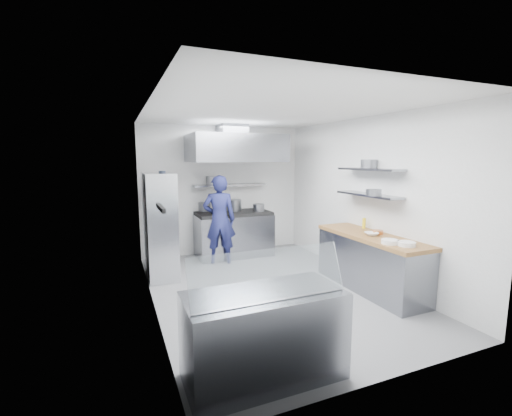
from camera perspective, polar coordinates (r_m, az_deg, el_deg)
name	(u,v)px	position (r m, az deg, el deg)	size (l,w,h in m)	color
floor	(270,289)	(5.68, 2.39, -13.39)	(5.00, 5.00, 0.00)	slate
ceiling	(271,111)	(5.33, 2.58, 15.84)	(5.00, 5.00, 0.00)	silver
wall_back	(223,190)	(7.65, -5.48, 2.99)	(3.60, 0.02, 2.80)	white
wall_front	(390,237)	(3.27, 21.40, -4.56)	(3.60, 0.02, 2.80)	white
wall_left	(151,210)	(4.86, -17.15, -0.35)	(5.00, 0.02, 2.80)	white
wall_right	(364,198)	(6.30, 17.48, 1.53)	(5.00, 0.02, 2.80)	white
gas_range	(234,235)	(7.46, -3.73, -4.53)	(1.60, 0.80, 0.90)	gray
cooktop	(234,213)	(7.36, -3.77, -0.88)	(1.57, 0.78, 0.06)	black
stock_pot_left	(204,206)	(7.55, -8.59, 0.26)	(0.27, 0.27, 0.20)	slate
stock_pot_mid	(234,205)	(7.55, -3.70, 0.49)	(0.33, 0.33, 0.24)	slate
stock_pot_right	(259,208)	(7.42, 0.45, 0.06)	(0.25, 0.25, 0.16)	slate
over_range_shelf	(230,185)	(7.52, -4.40, 3.83)	(1.60, 0.30, 0.04)	gray
shelf_pot_a	(212,180)	(7.46, -7.34, 4.60)	(0.25, 0.25, 0.18)	slate
extractor_hood	(236,148)	(7.11, -3.41, 9.88)	(1.90, 1.15, 0.55)	gray
hood_duct	(232,130)	(7.34, -4.03, 12.79)	(0.55, 0.55, 0.24)	slate
red_firebox	(166,191)	(7.32, -14.74, 2.68)	(0.22, 0.10, 0.26)	#B00E15
chef	(219,220)	(6.86, -6.14, -1.94)	(0.65, 0.43, 1.78)	#1B1F51
wire_rack	(160,226)	(6.24, -15.67, -2.87)	(0.50, 0.90, 1.85)	silver
rack_bin_a	(163,236)	(5.97, -15.26, -4.58)	(0.18, 0.22, 0.20)	white
rack_bin_b	(158,203)	(6.37, -16.01, 0.75)	(0.14, 0.18, 0.16)	yellow
rack_jar	(162,176)	(6.01, -15.36, 5.14)	(0.12, 0.12, 0.18)	black
knife_strip	(161,208)	(3.95, -15.60, 0.02)	(0.04, 0.55, 0.05)	black
prep_counter_base	(370,264)	(5.84, 18.45, -8.84)	(0.62, 2.00, 0.84)	gray
prep_counter_top	(371,237)	(5.73, 18.65, -4.53)	(0.65, 2.04, 0.06)	#966135
plate_stack_a	(390,242)	(5.21, 21.42, -5.24)	(0.24, 0.24, 0.06)	white
plate_stack_b	(407,244)	(5.17, 23.79, -5.49)	(0.24, 0.24, 0.06)	white
copper_pan	(377,232)	(5.81, 19.59, -3.80)	(0.18, 0.18, 0.06)	#CB7439
squeeze_bottle	(364,223)	(6.19, 17.55, -2.43)	(0.06, 0.06, 0.18)	yellow
mixing_bowl	(371,234)	(5.66, 18.69, -4.11)	(0.21, 0.21, 0.05)	white
wall_shelf_lower	(368,195)	(5.96, 18.19, 2.10)	(0.30, 1.30, 0.04)	gray
wall_shelf_upper	(369,169)	(5.93, 18.38, 6.14)	(0.30, 1.30, 0.04)	gray
shelf_pot_c	(374,193)	(5.64, 19.02, 2.45)	(0.24, 0.24, 0.10)	slate
shelf_pot_d	(369,164)	(6.04, 18.30, 7.03)	(0.27, 0.27, 0.14)	slate
display_case	(264,335)	(3.47, 1.33, -20.45)	(1.50, 0.70, 0.85)	gray
display_glass	(270,274)	(3.11, 2.28, -10.96)	(1.47, 0.02, 0.45)	silver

